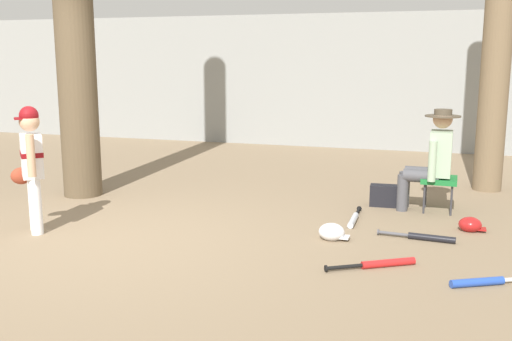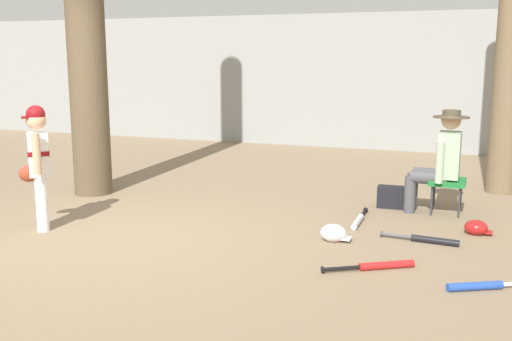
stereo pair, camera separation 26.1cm
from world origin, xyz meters
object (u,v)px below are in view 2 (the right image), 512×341
(bat_aluminum_silver, at_px, (359,220))
(handbag_beside_stool, at_px, (392,197))
(folding_stool, at_px, (447,183))
(bat_blue_youth, at_px, (482,286))
(seated_spectator, at_px, (440,159))
(bat_black_composite, at_px, (429,240))
(batting_helmet_red, at_px, (476,228))
(young_ballplayer, at_px, (38,159))
(batting_helmet_white, at_px, (334,233))
(bat_red_barrel, at_px, (379,266))

(bat_aluminum_silver, bearing_deg, handbag_beside_stool, 73.57)
(folding_stool, height_order, bat_blue_youth, folding_stool)
(seated_spectator, xyz_separation_m, bat_blue_youth, (0.50, -2.30, -0.61))
(folding_stool, xyz_separation_m, bat_black_composite, (-0.09, -1.22, -0.33))
(bat_black_composite, relative_size, batting_helmet_red, 2.76)
(young_ballplayer, bearing_deg, batting_helmet_red, 18.08)
(batting_helmet_red, bearing_deg, batting_helmet_white, -151.08)
(bat_black_composite, xyz_separation_m, batting_helmet_red, (0.43, 0.48, 0.04))
(bat_red_barrel, height_order, batting_helmet_white, batting_helmet_white)
(folding_stool, relative_size, bat_aluminum_silver, 0.54)
(bat_blue_youth, relative_size, bat_aluminum_silver, 0.91)
(handbag_beside_stool, relative_size, bat_black_composite, 0.45)
(handbag_beside_stool, height_order, bat_red_barrel, handbag_beside_stool)
(seated_spectator, bearing_deg, bat_blue_youth, -77.73)
(bat_aluminum_silver, height_order, batting_helmet_white, batting_helmet_white)
(young_ballplayer, xyz_separation_m, batting_helmet_red, (4.30, 1.41, -0.68))
(bat_red_barrel, bearing_deg, seated_spectator, 81.32)
(young_ballplayer, relative_size, bat_red_barrel, 1.77)
(bat_blue_youth, relative_size, bat_red_barrel, 0.94)
(handbag_beside_stool, bearing_deg, bat_blue_youth, -66.48)
(folding_stool, bearing_deg, bat_black_composite, -94.26)
(bat_aluminum_silver, bearing_deg, young_ballplayer, -155.86)
(bat_red_barrel, xyz_separation_m, batting_helmet_white, (-0.56, 0.66, 0.04))
(bat_blue_youth, bearing_deg, batting_helmet_white, 148.88)
(bat_blue_youth, height_order, batting_helmet_white, batting_helmet_white)
(bat_black_composite, bearing_deg, bat_aluminum_silver, 149.15)
(seated_spectator, xyz_separation_m, bat_red_barrel, (-0.32, -2.12, -0.61))
(folding_stool, xyz_separation_m, seated_spectator, (-0.10, 0.00, 0.28))
(young_ballplayer, xyz_separation_m, seated_spectator, (3.87, 2.14, -0.10))
(bat_blue_youth, relative_size, batting_helmet_white, 2.27)
(folding_stool, bearing_deg, bat_aluminum_silver, -139.09)
(folding_stool, bearing_deg, bat_red_barrel, -101.27)
(handbag_beside_stool, height_order, bat_blue_youth, handbag_beside_stool)
(seated_spectator, relative_size, handbag_beside_stool, 3.53)
(young_ballplayer, bearing_deg, handbag_beside_stool, 33.45)
(folding_stool, distance_m, bat_red_barrel, 2.19)
(bat_blue_youth, distance_m, batting_helmet_red, 1.57)
(handbag_beside_stool, bearing_deg, batting_helmet_red, -39.52)
(bat_black_composite, height_order, bat_red_barrel, same)
(seated_spectator, height_order, handbag_beside_stool, seated_spectator)
(seated_spectator, relative_size, bat_blue_youth, 1.73)
(seated_spectator, bearing_deg, bat_aluminum_silver, -135.58)
(folding_stool, relative_size, bat_black_composite, 0.54)
(bat_black_composite, relative_size, bat_red_barrel, 1.04)
(handbag_beside_stool, height_order, bat_black_composite, handbag_beside_stool)
(young_ballplayer, bearing_deg, folding_stool, 28.36)
(seated_spectator, distance_m, bat_black_composite, 1.36)
(folding_stool, height_order, bat_red_barrel, folding_stool)
(bat_blue_youth, distance_m, bat_black_composite, 1.19)
(handbag_beside_stool, bearing_deg, bat_black_composite, -67.30)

